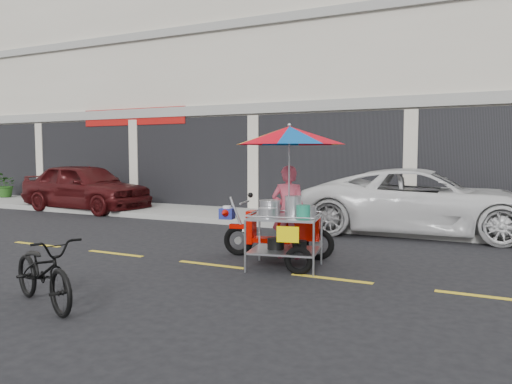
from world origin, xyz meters
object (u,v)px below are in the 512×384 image
at_px(maroon_sedan, 85,187).
at_px(food_vendor_rig, 287,176).
at_px(near_bicycle, 43,271).
at_px(white_pickup, 423,202).

xyz_separation_m(maroon_sedan, food_vendor_rig, (8.50, -4.09, 0.67)).
distance_m(near_bicycle, food_vendor_rig, 3.86).
xyz_separation_m(maroon_sedan, near_bicycle, (6.84, -7.43, -0.33)).
bearing_deg(maroon_sedan, food_vendor_rig, -112.42).
distance_m(maroon_sedan, food_vendor_rig, 9.46).
bearing_deg(food_vendor_rig, maroon_sedan, 143.03).
bearing_deg(near_bicycle, maroon_sedan, 63.01).
distance_m(maroon_sedan, white_pickup, 10.03).
height_order(white_pickup, near_bicycle, white_pickup).
bearing_deg(food_vendor_rig, white_pickup, 58.22).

